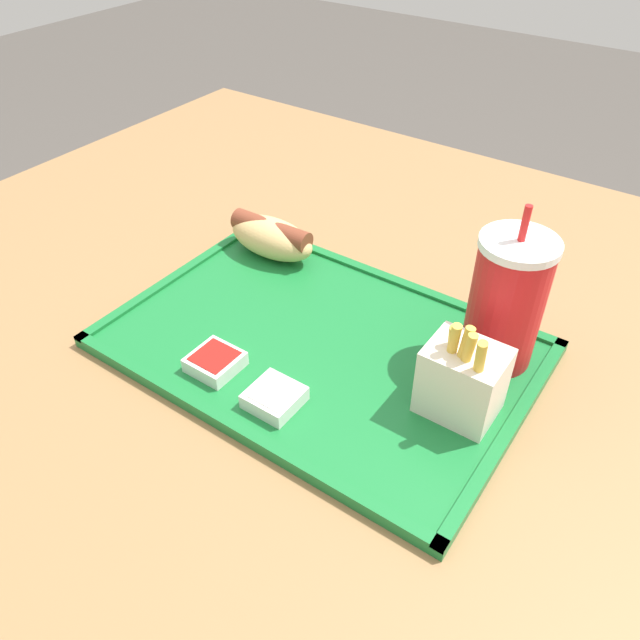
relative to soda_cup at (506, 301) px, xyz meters
The scene contains 8 objects.
ground_plane 0.80m from the soda_cup, 161.10° to the right, with size 8.00×8.00×0.00m, color #4C4742.
dining_table 0.46m from the soda_cup, 161.10° to the right, with size 1.31×1.04×0.70m.
food_tray 0.20m from the soda_cup, 151.60° to the right, with size 0.44×0.30×0.01m.
soda_cup is the anchor object (origin of this frame).
hot_dog_far 0.31m from the soda_cup, behind, with size 0.12×0.06×0.05m.
fries_carton 0.10m from the soda_cup, 89.53° to the right, with size 0.07×0.06×0.11m.
sauce_cup_mayo 0.24m from the soda_cup, 128.70° to the right, with size 0.05×0.05×0.02m.
sauce_cup_ketchup 0.29m from the soda_cup, 141.18° to the right, with size 0.05×0.05×0.02m.
Camera 1 is at (0.27, -0.45, 1.15)m, focal length 35.00 mm.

